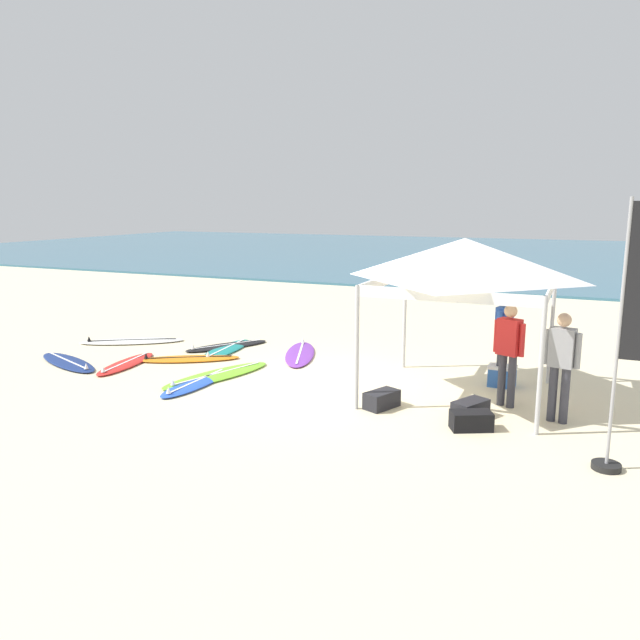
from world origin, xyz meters
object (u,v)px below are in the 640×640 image
Objects in this scene: gear_bag_by_pole at (471,421)px; canopy_tent at (464,260)px; banner_flag at (628,350)px; gear_bag_near_tent at (470,409)px; surfboard_purple at (300,354)px; surfboard_navy at (68,362)px; surfboard_black at (227,346)px; person_red at (509,348)px; surfboard_teal at (226,349)px; surfboard_lime at (217,375)px; surfboard_blue at (197,383)px; surfboard_orange at (188,359)px; surfboard_white at (132,341)px; gear_bag_on_sand at (382,399)px; surfboard_red at (126,364)px; person_grey at (561,360)px; person_blue at (504,333)px; cooler_box at (502,376)px.

canopy_tent is at bearing 107.18° from gear_bag_by_pole.
gear_bag_near_tent is (-2.03, 1.21, -1.43)m from banner_flag.
canopy_tent reaches higher than surfboard_purple.
gear_bag_by_pole reaches higher than surfboard_navy.
surfboard_black is (2.25, 2.61, 0.00)m from surfboard_navy.
person_red is at bearing 128.29° from banner_flag.
surfboard_lime is at bearing -62.47° from surfboard_teal.
surfboard_lime is (-0.75, -2.18, -0.00)m from surfboard_purple.
surfboard_blue is 1.85m from surfboard_orange.
surfboard_white is 8.91m from gear_bag_by_pole.
canopy_tent is 1.35× the size of surfboard_orange.
canopy_tent is 1.23× the size of surfboard_purple.
gear_bag_near_tent is (5.90, -2.23, 0.10)m from surfboard_teal.
banner_flag is 3.90m from gear_bag_on_sand.
surfboard_orange is 1.28m from surfboard_red.
surfboard_teal is at bearing 156.56° from banner_flag.
canopy_tent is 1.71× the size of person_grey.
surfboard_purple is 3.80m from gear_bag_on_sand.
surfboard_navy and surfboard_red have the same top height.
surfboard_purple is 3.96× the size of gear_bag_on_sand.
surfboard_black is at bearing -179.75° from surfboard_purple.
person_grey is at bearing -21.78° from surfboard_purple.
surfboard_purple is 1.39× the size of person_blue.
gear_bag_near_tent is at bearing 2.78° from surfboard_blue.
person_red is 2.85× the size of gear_bag_on_sand.
gear_bag_near_tent is (0.39, -1.07, -2.25)m from canopy_tent.
cooler_box is at bearing 50.59° from gear_bag_on_sand.
surfboard_blue and surfboard_orange have the same top height.
person_blue is at bearing 13.79° from surfboard_navy.
person_grey is at bearing -23.71° from canopy_tent.
surfboard_teal is at bearing 177.18° from cooler_box.
person_blue is 2.18m from gear_bag_near_tent.
person_grey is (5.43, -2.17, 0.95)m from surfboard_purple.
banner_flag reaches higher than gear_bag_near_tent.
gear_bag_on_sand is at bearing -127.92° from person_blue.
person_grey is (7.16, -1.88, 0.95)m from surfboard_teal.
cooler_box is at bearing 12.47° from surfboard_red.
person_red reaches higher than surfboard_orange.
person_blue is (-0.22, 1.19, 0.00)m from person_red.
surfboard_navy is 1.33× the size of person_grey.
surfboard_blue is 4.08× the size of cooler_box.
canopy_tent is at bearing 6.62° from surfboard_red.
surfboard_purple is 2.31m from surfboard_lime.
surfboard_navy is 3.79× the size of gear_bag_near_tent.
surfboard_blue is 2.21m from surfboard_red.
person_red is 2.85× the size of gear_bag_by_pole.
gear_bag_on_sand is (-2.69, -0.45, -0.85)m from person_grey.
surfboard_purple is at bearing 73.45° from surfboard_blue.
surfboard_navy is (-7.94, -1.17, -2.35)m from canopy_tent.
canopy_tent is 2.79m from gear_bag_by_pole.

